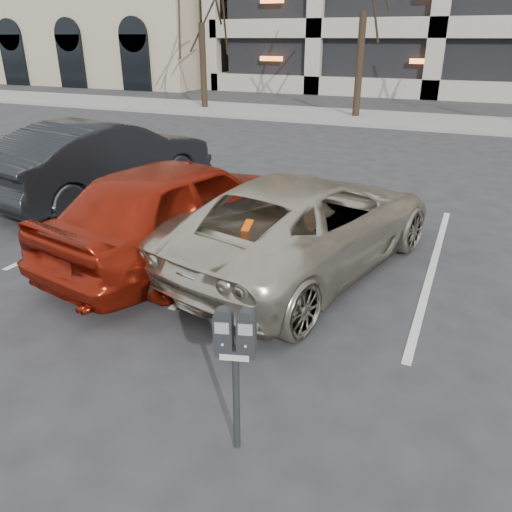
{
  "coord_description": "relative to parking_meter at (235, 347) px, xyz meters",
  "views": [
    {
      "loc": [
        1.69,
        -4.75,
        3.06
      ],
      "look_at": [
        -0.13,
        -0.61,
        1.07
      ],
      "focal_mm": 35.0,
      "sensor_mm": 36.0,
      "label": 1
    }
  ],
  "objects": [
    {
      "name": "ground",
      "position": [
        -0.3,
        1.97,
        -0.96
      ],
      "size": [
        140.0,
        140.0,
        0.0
      ],
      "primitive_type": "plane",
      "color": "#28282B",
      "rests_on": "ground"
    },
    {
      "name": "suv_silver",
      "position": [
        -0.65,
        3.57,
        -0.29
      ],
      "size": [
        3.32,
        5.21,
        1.34
      ],
      "rotation": [
        0.0,
        0.0,
        2.9
      ],
      "color": "beige",
      "rests_on": "ground"
    },
    {
      "name": "parking_meter",
      "position": [
        0.0,
        0.0,
        0.0
      ],
      "size": [
        0.34,
        0.21,
        1.25
      ],
      "rotation": [
        0.0,
        0.0,
        0.29
      ],
      "color": "black",
      "rests_on": "ground"
    },
    {
      "name": "car_dark",
      "position": [
        -5.45,
        5.15,
        -0.17
      ],
      "size": [
        2.53,
        5.01,
        1.57
      ],
      "primitive_type": "imported",
      "rotation": [
        0.0,
        0.0,
        2.95
      ],
      "color": "black",
      "rests_on": "ground"
    },
    {
      "name": "stall_lines",
      "position": [
        -1.7,
        4.27,
        -0.95
      ],
      "size": [
        16.9,
        5.2,
        0.0
      ],
      "color": "silver",
      "rests_on": "ground"
    },
    {
      "name": "sidewalk",
      "position": [
        -0.3,
        17.97,
        -0.9
      ],
      "size": [
        80.0,
        4.0,
        0.12
      ],
      "primitive_type": "cube",
      "color": "gray",
      "rests_on": "ground"
    },
    {
      "name": "car_red",
      "position": [
        -2.39,
        3.15,
        -0.19
      ],
      "size": [
        2.64,
        4.76,
        1.53
      ],
      "primitive_type": "imported",
      "rotation": [
        0.0,
        0.0,
        2.95
      ],
      "color": "maroon",
      "rests_on": "ground"
    }
  ]
}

